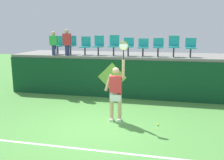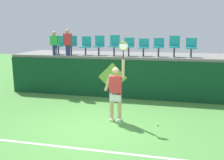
% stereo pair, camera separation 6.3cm
% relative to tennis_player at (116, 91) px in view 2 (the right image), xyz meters
% --- Properties ---
extents(ground_plane, '(40.00, 40.00, 0.00)m').
position_rel_tennis_player_xyz_m(ground_plane, '(-0.46, -0.74, -1.00)').
color(ground_plane, '#519342').
extents(court_back_wall, '(10.19, 0.20, 1.68)m').
position_rel_tennis_player_xyz_m(court_back_wall, '(-0.46, 2.76, -0.16)').
color(court_back_wall, '#0F4223').
rests_on(court_back_wall, ground_plane).
extents(spectator_platform, '(10.19, 2.66, 0.12)m').
position_rel_tennis_player_xyz_m(spectator_platform, '(-0.46, 4.04, 0.74)').
color(spectator_platform, gray).
rests_on(spectator_platform, court_back_wall).
extents(court_baseline_stripe, '(9.17, 0.08, 0.01)m').
position_rel_tennis_player_xyz_m(court_baseline_stripe, '(-0.46, -2.09, -1.00)').
color(court_baseline_stripe, white).
rests_on(court_baseline_stripe, ground_plane).
extents(tennis_player, '(0.75, 0.28, 2.59)m').
position_rel_tennis_player_xyz_m(tennis_player, '(0.00, 0.00, 0.00)').
color(tennis_player, white).
rests_on(tennis_player, ground_plane).
extents(tennis_ball, '(0.07, 0.07, 0.07)m').
position_rel_tennis_player_xyz_m(tennis_ball, '(1.36, -0.14, -0.97)').
color(tennis_ball, '#D1E533').
rests_on(tennis_ball, ground_plane).
extents(water_bottle, '(0.07, 0.07, 0.28)m').
position_rel_tennis_player_xyz_m(water_bottle, '(-3.40, 2.86, 0.93)').
color(water_bottle, white).
rests_on(water_bottle, spectator_platform).
extents(stadium_chair_0, '(0.44, 0.42, 0.85)m').
position_rel_tennis_player_xyz_m(stadium_chair_0, '(-3.46, 3.35, 1.27)').
color(stadium_chair_0, '#38383D').
rests_on(stadium_chair_0, spectator_platform).
extents(stadium_chair_1, '(0.44, 0.42, 0.86)m').
position_rel_tennis_player_xyz_m(stadium_chair_1, '(-2.81, 3.35, 1.28)').
color(stadium_chair_1, '#38383D').
rests_on(stadium_chair_1, spectator_platform).
extents(stadium_chair_2, '(0.44, 0.42, 0.83)m').
position_rel_tennis_player_xyz_m(stadium_chair_2, '(-2.12, 3.35, 1.24)').
color(stadium_chair_2, '#38383D').
rests_on(stadium_chair_2, spectator_platform).
extents(stadium_chair_3, '(0.44, 0.42, 0.88)m').
position_rel_tennis_player_xyz_m(stadium_chair_3, '(-1.48, 3.35, 1.27)').
color(stadium_chair_3, '#38383D').
rests_on(stadium_chair_3, spectator_platform).
extents(stadium_chair_4, '(0.44, 0.42, 0.90)m').
position_rel_tennis_player_xyz_m(stadium_chair_4, '(-0.77, 3.35, 1.29)').
color(stadium_chair_4, '#38383D').
rests_on(stadium_chair_4, spectator_platform).
extents(stadium_chair_5, '(0.44, 0.42, 0.80)m').
position_rel_tennis_player_xyz_m(stadium_chair_5, '(-0.11, 3.34, 1.25)').
color(stadium_chair_5, '#38383D').
rests_on(stadium_chair_5, spectator_platform).
extents(stadium_chair_6, '(0.44, 0.42, 0.76)m').
position_rel_tennis_player_xyz_m(stadium_chair_6, '(0.54, 3.34, 1.22)').
color(stadium_chair_6, '#38383D').
rests_on(stadium_chair_6, spectator_platform).
extents(stadium_chair_7, '(0.44, 0.42, 0.79)m').
position_rel_tennis_player_xyz_m(stadium_chair_7, '(1.18, 3.34, 1.25)').
color(stadium_chair_7, '#38383D').
rests_on(stadium_chair_7, spectator_platform).
extents(stadium_chair_8, '(0.44, 0.42, 0.89)m').
position_rel_tennis_player_xyz_m(stadium_chair_8, '(1.84, 3.35, 1.29)').
color(stadium_chair_8, '#38383D').
rests_on(stadium_chair_8, spectator_platform).
extents(stadium_chair_9, '(0.44, 0.42, 0.80)m').
position_rel_tennis_player_xyz_m(stadium_chair_9, '(2.52, 3.34, 1.24)').
color(stadium_chair_9, '#38383D').
rests_on(stadium_chair_9, spectator_platform).
extents(spectator_0, '(0.34, 0.20, 1.07)m').
position_rel_tennis_player_xyz_m(spectator_0, '(-3.46, 2.89, 1.36)').
color(spectator_0, navy).
rests_on(spectator_0, spectator_platform).
extents(spectator_1, '(0.34, 0.20, 1.16)m').
position_rel_tennis_player_xyz_m(spectator_1, '(-2.81, 2.88, 1.40)').
color(spectator_1, navy).
rests_on(spectator_1, spectator_platform).
extents(wall_signage_mount, '(1.27, 0.01, 1.56)m').
position_rel_tennis_player_xyz_m(wall_signage_mount, '(-0.70, 2.65, -1.00)').
color(wall_signage_mount, '#0F4223').
rests_on(wall_signage_mount, ground_plane).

